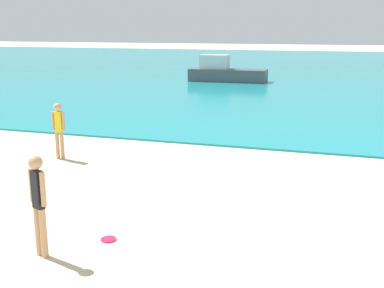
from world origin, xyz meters
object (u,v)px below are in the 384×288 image
Objects in this scene: person_standing at (38,200)px; boat_near at (225,72)px; frisbee at (109,239)px; person_distant at (59,128)px.

boat_near is (-3.03, 23.96, -0.27)m from person_standing.
person_standing is 1.38m from frisbee.
person_standing is 6.24× the size of frisbee.
frisbee is at bearing -82.19° from boat_near.
frisbee is 0.05× the size of boat_near.
person_distant reaches higher than frisbee.
boat_near reaches higher than person_standing.
person_standing reaches higher than person_distant.
person_standing is 0.32× the size of boat_near.
person_distant is (-2.82, 4.91, -0.06)m from person_standing.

